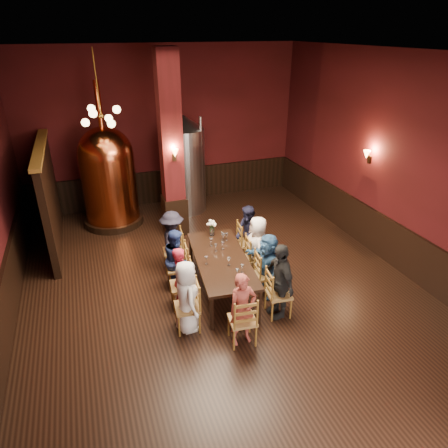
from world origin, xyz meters
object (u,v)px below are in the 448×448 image
object	(u,v)px
dining_table	(221,261)
person_1	(181,278)
copper_kettle	(108,176)
person_2	(177,259)
steel_vessel	(185,164)
rose_vase	(212,225)
person_0	(187,297)

from	to	relation	value
dining_table	person_1	size ratio (longest dim) A/B	1.97
person_1	copper_kettle	size ratio (longest dim) A/B	0.34
person_2	steel_vessel	bearing A→B (deg)	-4.20
person_1	steel_vessel	distance (m)	4.64
person_1	rose_vase	size ratio (longest dim) A/B	3.50
dining_table	steel_vessel	world-z (taller)	steel_vessel
copper_kettle	steel_vessel	distance (m)	2.13
person_1	person_0	bearing A→B (deg)	-177.27
copper_kettle	steel_vessel	bearing A→B (deg)	5.19
dining_table	steel_vessel	xyz separation A→B (m)	(0.38, 4.17, 0.70)
dining_table	person_1	bearing A→B (deg)	-158.78
person_2	person_1	bearing A→B (deg)	-173.00
person_0	copper_kettle	size ratio (longest dim) A/B	0.36
person_0	copper_kettle	distance (m)	4.99
dining_table	person_1	xyz separation A→B (m)	(-0.88, -0.23, -0.05)
person_1	person_2	world-z (taller)	person_2
copper_kettle	person_2	bearing A→B (deg)	-75.32
person_1	person_2	size ratio (longest dim) A/B	0.97
person_1	rose_vase	xyz separation A→B (m)	(1.01, 1.22, 0.35)
copper_kettle	person_0	bearing A→B (deg)	-80.88
person_2	copper_kettle	bearing A→B (deg)	28.07
person_1	person_2	bearing A→B (deg)	2.73
copper_kettle	rose_vase	world-z (taller)	copper_kettle
copper_kettle	steel_vessel	size ratio (longest dim) A/B	1.35
rose_vase	person_2	bearing A→B (deg)	-148.83
dining_table	person_0	size ratio (longest dim) A/B	1.83
person_0	steel_vessel	distance (m)	5.29
person_0	person_1	bearing A→B (deg)	-7.50
copper_kettle	steel_vessel	world-z (taller)	copper_kettle
person_2	dining_table	bearing A→B (deg)	-104.22
person_2	copper_kettle	world-z (taller)	copper_kettle
person_2	copper_kettle	distance (m)	3.74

